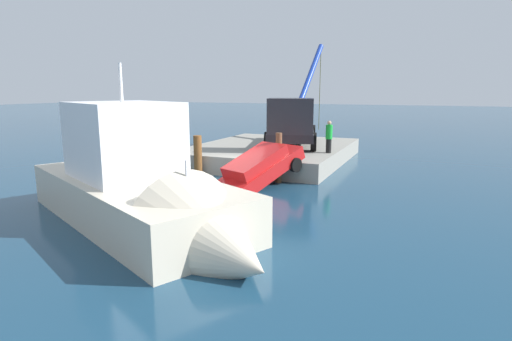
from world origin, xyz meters
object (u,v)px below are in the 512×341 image
salvaged_car (255,171)px  moored_yacht (154,207)px  crane_truck (293,122)px  dock_worker (329,137)px

salvaged_car → moored_yacht: 6.43m
salvaged_car → moored_yacht: moored_yacht is taller
salvaged_car → moored_yacht: (6.41, -0.51, 0.04)m
moored_yacht → crane_truck: bearing=179.6°
salvaged_car → moored_yacht: size_ratio=0.44×
dock_worker → moored_yacht: size_ratio=0.15×
dock_worker → salvaged_car: size_ratio=0.33×
crane_truck → salvaged_car: size_ratio=2.20×
salvaged_car → crane_truck: bearing=-176.3°
crane_truck → moored_yacht: bearing=-0.4°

